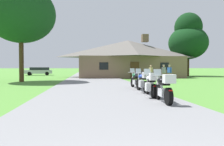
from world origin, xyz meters
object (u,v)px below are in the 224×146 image
(motorcycle_white_second_in_row, at_px, (152,85))
(bystander_tan_shirt_beside_signpost, at_px, (151,72))
(tree_right_of_lodge, at_px, (188,38))
(motorcycle_black_nearest_to_camera, at_px, (164,88))
(tree_left_near, at_px, (21,6))
(parked_silver_suv_far_left, at_px, (39,71))
(motorcycle_green_farthest_in_row, at_px, (136,80))
(bystander_blue_shirt_near_lodge, at_px, (169,72))
(motorcycle_blue_third_in_row, at_px, (144,82))
(bystander_gray_shirt_by_tree, at_px, (164,72))

(motorcycle_white_second_in_row, distance_m, bystander_tan_shirt_beside_signpost, 14.36)
(bystander_tan_shirt_beside_signpost, distance_m, tree_right_of_lodge, 13.79)
(motorcycle_black_nearest_to_camera, height_order, tree_left_near, tree_left_near)
(motorcycle_black_nearest_to_camera, xyz_separation_m, parked_silver_suv_far_left, (-11.35, 30.89, 0.16))
(motorcycle_black_nearest_to_camera, xyz_separation_m, motorcycle_green_farthest_in_row, (0.23, 5.78, 0.00))
(bystander_blue_shirt_near_lodge, height_order, tree_left_near, tree_left_near)
(motorcycle_black_nearest_to_camera, distance_m, bystander_blue_shirt_near_lodge, 14.61)
(motorcycle_black_nearest_to_camera, bearing_deg, motorcycle_blue_third_in_row, 90.73)
(motorcycle_green_farthest_in_row, height_order, parked_silver_suv_far_left, parked_silver_suv_far_left)
(motorcycle_black_nearest_to_camera, height_order, bystander_blue_shirt_near_lodge, bystander_blue_shirt_near_lodge)
(tree_left_near, bearing_deg, parked_silver_suv_far_left, 96.71)
(motorcycle_black_nearest_to_camera, height_order, parked_silver_suv_far_left, parked_silver_suv_far_left)
(bystander_blue_shirt_near_lodge, relative_size, parked_silver_suv_far_left, 0.35)
(motorcycle_blue_third_in_row, height_order, motorcycle_green_farthest_in_row, same)
(parked_silver_suv_far_left, bearing_deg, bystander_blue_shirt_near_lodge, -144.78)
(motorcycle_black_nearest_to_camera, bearing_deg, tree_left_near, 127.02)
(motorcycle_black_nearest_to_camera, distance_m, tree_right_of_lodge, 28.41)
(motorcycle_green_farthest_in_row, relative_size, bystander_tan_shirt_beside_signpost, 1.25)
(motorcycle_white_second_in_row, distance_m, motorcycle_green_farthest_in_row, 4.10)
(bystander_blue_shirt_near_lodge, distance_m, parked_silver_suv_far_left, 24.25)
(bystander_tan_shirt_beside_signpost, relative_size, tree_left_near, 0.14)
(motorcycle_black_nearest_to_camera, distance_m, motorcycle_blue_third_in_row, 3.60)
(motorcycle_blue_third_in_row, height_order, tree_right_of_lodge, tree_right_of_lodge)
(motorcycle_black_nearest_to_camera, distance_m, bystander_tan_shirt_beside_signpost, 15.97)
(motorcycle_blue_third_in_row, distance_m, motorcycle_green_farthest_in_row, 2.19)
(motorcycle_green_farthest_in_row, distance_m, bystander_gray_shirt_by_tree, 8.37)
(motorcycle_green_farthest_in_row, bearing_deg, bystander_blue_shirt_near_lodge, 52.10)
(motorcycle_white_second_in_row, height_order, bystander_gray_shirt_by_tree, bystander_gray_shirt_by_tree)
(bystander_tan_shirt_beside_signpost, bearing_deg, bystander_gray_shirt_by_tree, -15.32)
(motorcycle_blue_third_in_row, relative_size, bystander_gray_shirt_by_tree, 1.24)
(bystander_blue_shirt_near_lodge, bearing_deg, tree_left_near, 58.82)
(motorcycle_blue_third_in_row, bearing_deg, bystander_blue_shirt_near_lodge, 58.71)
(bystander_tan_shirt_beside_signpost, relative_size, tree_right_of_lodge, 0.17)
(bystander_blue_shirt_near_lodge, distance_m, tree_left_near, 16.26)
(bystander_gray_shirt_by_tree, bearing_deg, motorcycle_green_farthest_in_row, 25.90)
(motorcycle_black_nearest_to_camera, relative_size, tree_right_of_lodge, 0.21)
(motorcycle_black_nearest_to_camera, bearing_deg, bystander_blue_shirt_near_lodge, 70.74)
(bystander_gray_shirt_by_tree, bearing_deg, motorcycle_white_second_in_row, 35.46)
(tree_left_near, height_order, tree_right_of_lodge, tree_left_near)
(bystander_tan_shirt_beside_signpost, height_order, tree_left_near, tree_left_near)
(tree_left_near, bearing_deg, bystander_gray_shirt_by_tree, -4.37)
(motorcycle_green_farthest_in_row, bearing_deg, bystander_gray_shirt_by_tree, 54.36)
(bystander_gray_shirt_by_tree, relative_size, tree_left_near, 0.14)
(bystander_gray_shirt_by_tree, bearing_deg, bystander_tan_shirt_beside_signpost, -109.50)
(bystander_tan_shirt_beside_signpost, relative_size, parked_silver_suv_far_left, 0.34)
(tree_right_of_lodge, relative_size, parked_silver_suv_far_left, 2.08)
(motorcycle_black_nearest_to_camera, height_order, motorcycle_white_second_in_row, same)
(motorcycle_blue_third_in_row, xyz_separation_m, tree_right_of_lodge, (12.87, 21.07, 5.42))
(bystander_gray_shirt_by_tree, height_order, tree_right_of_lodge, tree_right_of_lodge)
(bystander_gray_shirt_by_tree, bearing_deg, parked_silver_suv_far_left, -80.11)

